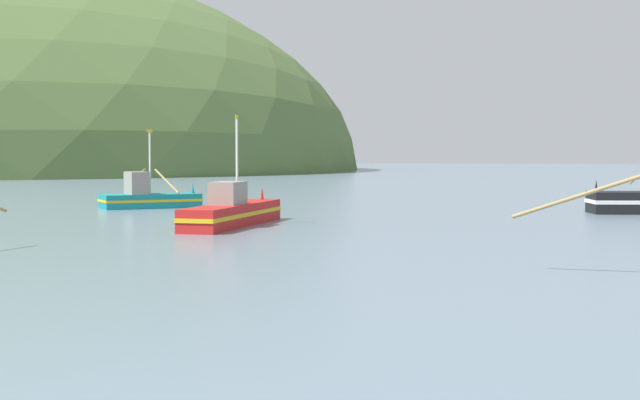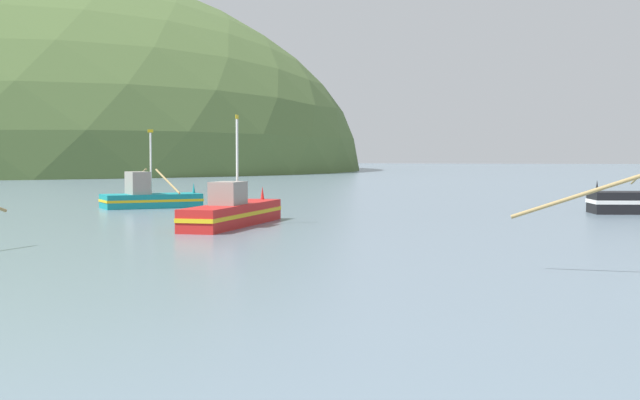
% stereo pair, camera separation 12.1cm
% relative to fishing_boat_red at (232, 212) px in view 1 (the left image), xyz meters
% --- Properties ---
extents(fishing_boat_red, '(2.22, 9.98, 5.46)m').
position_rel_fishing_boat_red_xyz_m(fishing_boat_red, '(0.00, 0.00, 0.00)').
color(fishing_boat_red, red).
rests_on(fishing_boat_red, ground).
extents(fishing_boat_teal, '(7.98, 10.11, 5.10)m').
position_rel_fishing_boat_red_xyz_m(fishing_boat_teal, '(-9.79, 12.44, 0.01)').
color(fishing_boat_teal, '#147F84').
rests_on(fishing_boat_teal, ground).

